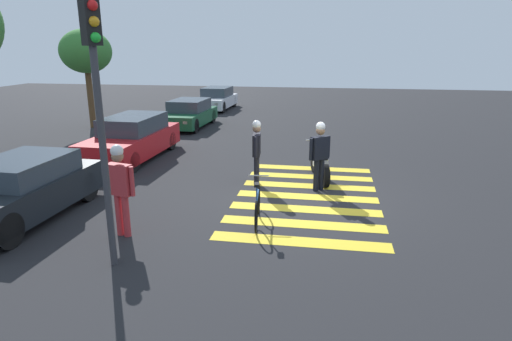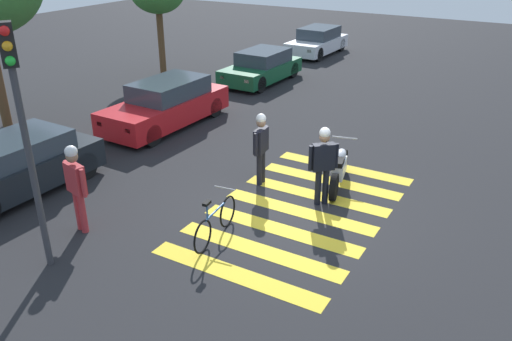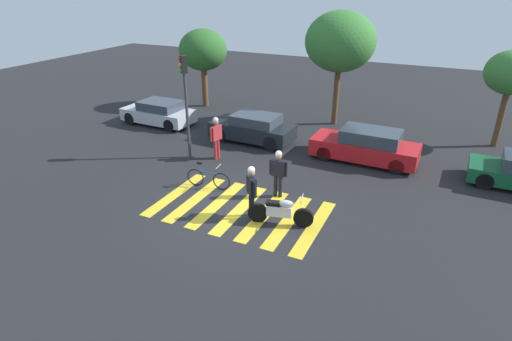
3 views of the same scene
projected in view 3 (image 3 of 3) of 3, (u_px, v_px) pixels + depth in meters
ground_plane at (240, 209)px, 14.63m from camera, size 60.00×60.00×0.00m
police_motorcycle at (280, 212)px, 13.59m from camera, size 2.12×0.77×1.04m
leaning_bicycle at (208, 178)px, 16.00m from camera, size 1.76×0.46×1.00m
officer_on_foot at (251, 188)px, 13.73m from camera, size 0.50×0.53×1.86m
officer_by_motorcycle at (278, 170)px, 15.06m from camera, size 0.68×0.25×1.81m
pedestrian_bystander at (216, 135)px, 18.25m from camera, size 0.32×0.69×1.91m
crosswalk_stripes at (240, 209)px, 14.63m from camera, size 5.85×3.59×0.01m
car_silver_sedan at (159, 113)px, 22.87m from camera, size 3.96×1.88×1.29m
car_black_suv at (253, 128)px, 20.42m from camera, size 4.06×1.88×1.36m
car_red_convertible at (366, 146)px, 18.20m from camera, size 4.57×1.85×1.45m
traffic_light_pole at (185, 92)px, 17.62m from camera, size 0.33×0.35×4.45m
street_tree_near at (203, 50)px, 24.90m from camera, size 2.84×2.84×4.62m
street_tree_mid at (340, 42)px, 21.31m from camera, size 3.58×3.58×5.89m
street_tree_far at (512, 73)px, 18.65m from camera, size 2.30×2.30×4.47m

